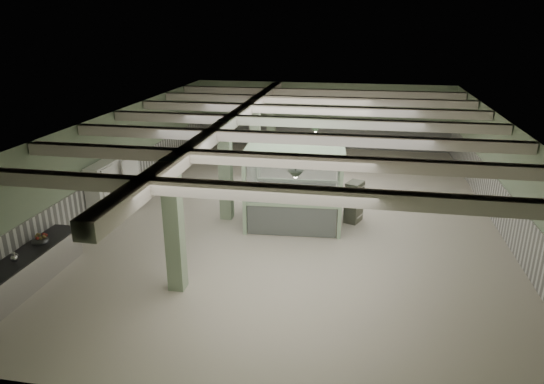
% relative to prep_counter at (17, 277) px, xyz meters
% --- Properties ---
extents(floor, '(20.00, 20.00, 0.00)m').
position_rel_prep_counter_xyz_m(floor, '(6.54, 7.00, -0.46)').
color(floor, beige).
rests_on(floor, ground).
extents(ceiling, '(14.00, 20.00, 0.02)m').
position_rel_prep_counter_xyz_m(ceiling, '(6.54, 7.00, 3.14)').
color(ceiling, white).
rests_on(ceiling, wall_back).
extents(wall_back, '(14.00, 0.02, 3.60)m').
position_rel_prep_counter_xyz_m(wall_back, '(6.54, 17.00, 1.34)').
color(wall_back, '#98AC8A').
rests_on(wall_back, floor).
extents(wall_front, '(14.00, 0.02, 3.60)m').
position_rel_prep_counter_xyz_m(wall_front, '(6.54, -3.00, 1.34)').
color(wall_front, '#98AC8A').
rests_on(wall_front, floor).
extents(wall_left, '(0.02, 20.00, 3.60)m').
position_rel_prep_counter_xyz_m(wall_left, '(-0.46, 7.00, 1.34)').
color(wall_left, '#98AC8A').
rests_on(wall_left, floor).
extents(wall_right, '(0.02, 20.00, 3.60)m').
position_rel_prep_counter_xyz_m(wall_right, '(13.54, 7.00, 1.34)').
color(wall_right, '#98AC8A').
rests_on(wall_right, floor).
extents(wainscot_left, '(0.05, 19.90, 1.50)m').
position_rel_prep_counter_xyz_m(wainscot_left, '(-0.43, 7.00, 0.29)').
color(wainscot_left, silver).
rests_on(wainscot_left, floor).
extents(wainscot_right, '(0.05, 19.90, 1.50)m').
position_rel_prep_counter_xyz_m(wainscot_right, '(13.52, 7.00, 0.29)').
color(wainscot_right, silver).
rests_on(wainscot_right, floor).
extents(wainscot_back, '(13.90, 0.05, 1.50)m').
position_rel_prep_counter_xyz_m(wainscot_back, '(6.54, 16.98, 0.29)').
color(wainscot_back, silver).
rests_on(wainscot_back, floor).
extents(girder, '(0.45, 19.90, 0.40)m').
position_rel_prep_counter_xyz_m(girder, '(4.04, 7.00, 2.92)').
color(girder, beige).
rests_on(girder, ceiling).
extents(beam_a, '(13.90, 0.35, 0.32)m').
position_rel_prep_counter_xyz_m(beam_a, '(6.54, -0.50, 2.96)').
color(beam_a, beige).
rests_on(beam_a, ceiling).
extents(beam_b, '(13.90, 0.35, 0.32)m').
position_rel_prep_counter_xyz_m(beam_b, '(6.54, 2.00, 2.96)').
color(beam_b, beige).
rests_on(beam_b, ceiling).
extents(beam_c, '(13.90, 0.35, 0.32)m').
position_rel_prep_counter_xyz_m(beam_c, '(6.54, 4.50, 2.96)').
color(beam_c, beige).
rests_on(beam_c, ceiling).
extents(beam_d, '(13.90, 0.35, 0.32)m').
position_rel_prep_counter_xyz_m(beam_d, '(6.54, 7.00, 2.96)').
color(beam_d, beige).
rests_on(beam_d, ceiling).
extents(beam_e, '(13.90, 0.35, 0.32)m').
position_rel_prep_counter_xyz_m(beam_e, '(6.54, 9.50, 2.96)').
color(beam_e, beige).
rests_on(beam_e, ceiling).
extents(beam_f, '(13.90, 0.35, 0.32)m').
position_rel_prep_counter_xyz_m(beam_f, '(6.54, 12.00, 2.96)').
color(beam_f, beige).
rests_on(beam_f, ceiling).
extents(beam_g, '(13.90, 0.35, 0.32)m').
position_rel_prep_counter_xyz_m(beam_g, '(6.54, 14.50, 2.96)').
color(beam_g, beige).
rests_on(beam_g, ceiling).
extents(column_a, '(0.42, 0.42, 3.60)m').
position_rel_prep_counter_xyz_m(column_a, '(4.04, 1.00, 1.34)').
color(column_a, '#96AD8C').
rests_on(column_a, floor).
extents(column_b, '(0.42, 0.42, 3.60)m').
position_rel_prep_counter_xyz_m(column_b, '(4.04, 6.00, 1.34)').
color(column_b, '#96AD8C').
rests_on(column_b, floor).
extents(column_c, '(0.42, 0.42, 3.60)m').
position_rel_prep_counter_xyz_m(column_c, '(4.04, 11.00, 1.34)').
color(column_c, '#96AD8C').
rests_on(column_c, floor).
extents(column_d, '(0.42, 0.42, 3.60)m').
position_rel_prep_counter_xyz_m(column_d, '(4.04, 15.00, 1.34)').
color(column_d, '#96AD8C').
rests_on(column_d, floor).
extents(pendant_front, '(0.44, 0.44, 0.22)m').
position_rel_prep_counter_xyz_m(pendant_front, '(7.04, 2.00, 2.59)').
color(pendant_front, '#293729').
rests_on(pendant_front, ceiling).
extents(pendant_mid, '(0.44, 0.44, 0.22)m').
position_rel_prep_counter_xyz_m(pendant_mid, '(7.04, 7.50, 2.59)').
color(pendant_mid, '#293729').
rests_on(pendant_mid, ceiling).
extents(pendant_back, '(0.44, 0.44, 0.22)m').
position_rel_prep_counter_xyz_m(pendant_back, '(7.04, 12.50, 2.59)').
color(pendant_back, '#293729').
rests_on(pendant_back, ceiling).
extents(prep_counter, '(0.85, 4.86, 0.91)m').
position_rel_prep_counter_xyz_m(prep_counter, '(0.00, 0.00, 0.00)').
color(prep_counter, silver).
rests_on(prep_counter, floor).
extents(pitcher_far, '(0.21, 0.23, 0.27)m').
position_rel_prep_counter_xyz_m(pitcher_far, '(0.02, 0.02, 0.57)').
color(pitcher_far, silver).
rests_on(pitcher_far, prep_counter).
extents(veg_colander, '(0.48, 0.48, 0.21)m').
position_rel_prep_counter_xyz_m(veg_colander, '(-0.06, 1.20, 0.55)').
color(veg_colander, '#44454A').
rests_on(veg_colander, prep_counter).
extents(walkin_cooler, '(0.85, 2.25, 2.06)m').
position_rel_prep_counter_xyz_m(walkin_cooler, '(-0.08, 5.29, 0.57)').
color(walkin_cooler, white).
rests_on(walkin_cooler, floor).
extents(guard_booth, '(3.56, 3.08, 2.73)m').
position_rel_prep_counter_xyz_m(guard_booth, '(6.49, 6.10, 1.37)').
color(guard_booth, '#A4C59E').
rests_on(guard_booth, floor).
extents(filing_cabinet, '(0.70, 0.81, 1.47)m').
position_rel_prep_counter_xyz_m(filing_cabinet, '(8.57, 6.47, 0.28)').
color(filing_cabinet, '#585B4C').
rests_on(filing_cabinet, floor).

